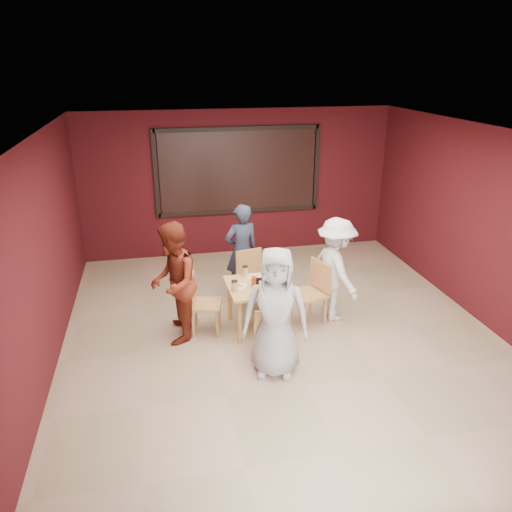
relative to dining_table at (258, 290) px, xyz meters
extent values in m
plane|color=tan|center=(0.28, -0.35, -0.61)|extent=(7.00, 7.00, 0.00)
cube|color=black|center=(0.28, 3.10, 1.04)|extent=(3.00, 0.02, 1.50)
cube|color=tan|center=(0.00, 0.00, 0.06)|extent=(0.90, 0.90, 0.04)
cylinder|color=tan|center=(-0.36, 0.33, -0.28)|extent=(0.06, 0.06, 0.65)
cylinder|color=tan|center=(0.33, 0.36, -0.28)|extent=(0.06, 0.06, 0.65)
cylinder|color=tan|center=(-0.33, -0.36, -0.28)|extent=(0.06, 0.06, 0.65)
cylinder|color=tan|center=(0.36, -0.33, -0.28)|extent=(0.06, 0.06, 0.65)
cylinder|color=white|center=(0.00, -0.27, 0.08)|extent=(0.22, 0.22, 0.01)
cone|color=#EDB453|center=(0.00, -0.27, 0.10)|extent=(0.20, 0.20, 0.02)
cylinder|color=#F8ECC5|center=(0.12, -0.36, 0.15)|extent=(0.09, 0.09, 0.14)
cylinder|color=black|center=(0.12, -0.36, 0.22)|extent=(0.09, 0.09, 0.01)
cylinder|color=white|center=(0.00, 0.27, 0.08)|extent=(0.22, 0.22, 0.01)
cone|color=#EDB453|center=(0.00, 0.27, 0.10)|extent=(0.20, 0.20, 0.02)
cylinder|color=#F8ECC5|center=(-0.12, 0.36, 0.15)|extent=(0.09, 0.09, 0.14)
cylinder|color=black|center=(-0.12, 0.36, 0.22)|extent=(0.09, 0.09, 0.01)
cylinder|color=white|center=(-0.27, 0.00, 0.08)|extent=(0.22, 0.22, 0.01)
cone|color=#EDB453|center=(-0.27, 0.00, 0.10)|extent=(0.20, 0.20, 0.02)
cylinder|color=#F8ECC5|center=(-0.36, -0.12, 0.15)|extent=(0.09, 0.09, 0.14)
cylinder|color=black|center=(-0.36, -0.12, 0.22)|extent=(0.09, 0.09, 0.01)
cylinder|color=white|center=(0.27, 0.00, 0.08)|extent=(0.22, 0.22, 0.01)
cone|color=#EDB453|center=(0.27, 0.00, 0.10)|extent=(0.20, 0.20, 0.02)
cylinder|color=#F8ECC5|center=(0.36, 0.12, 0.15)|extent=(0.09, 0.09, 0.14)
cylinder|color=black|center=(0.36, 0.12, 0.22)|extent=(0.09, 0.09, 0.01)
cylinder|color=silver|center=(0.07, -0.03, 0.13)|extent=(0.06, 0.06, 0.10)
cylinder|color=silver|center=(0.02, -0.07, 0.12)|extent=(0.05, 0.05, 0.08)
cylinder|color=#A3280B|center=(-0.07, -0.04, 0.15)|extent=(0.07, 0.07, 0.15)
cube|color=black|center=(0.02, 0.01, 0.13)|extent=(0.11, 0.06, 0.10)
cube|color=#C5824C|center=(-0.03, -0.79, -0.22)|extent=(0.43, 0.43, 0.04)
cylinder|color=#C5824C|center=(0.15, -0.67, -0.42)|extent=(0.03, 0.03, 0.37)
cylinder|color=#C5824C|center=(-0.15, -0.62, -0.42)|extent=(0.03, 0.03, 0.37)
cylinder|color=#C5824C|center=(0.10, -0.97, -0.42)|extent=(0.03, 0.03, 0.37)
cylinder|color=#C5824C|center=(-0.20, -0.92, -0.42)|extent=(0.03, 0.03, 0.37)
cube|color=#C5824C|center=(-0.06, -0.96, -0.01)|extent=(0.37, 0.09, 0.36)
cube|color=#C5824C|center=(0.08, 0.69, -0.17)|extent=(0.52, 0.52, 0.04)
cylinder|color=#C5824C|center=(-0.05, 0.48, -0.40)|extent=(0.04, 0.04, 0.42)
cylinder|color=#C5824C|center=(0.29, 0.56, -0.40)|extent=(0.04, 0.04, 0.42)
cylinder|color=#C5824C|center=(-0.13, 0.81, -0.40)|extent=(0.04, 0.04, 0.42)
cylinder|color=#C5824C|center=(0.21, 0.90, -0.40)|extent=(0.04, 0.04, 0.42)
cube|color=#C5824C|center=(0.03, 0.87, 0.08)|extent=(0.43, 0.14, 0.41)
cube|color=#C5824C|center=(-0.74, 0.05, -0.18)|extent=(0.50, 0.50, 0.04)
cylinder|color=#C5824C|center=(-0.62, -0.15, -0.40)|extent=(0.04, 0.04, 0.41)
cylinder|color=#C5824C|center=(-0.54, 0.18, -0.40)|extent=(0.04, 0.04, 0.41)
cylinder|color=#C5824C|center=(-0.95, -0.07, -0.40)|extent=(0.04, 0.04, 0.41)
cylinder|color=#C5824C|center=(-0.87, 0.26, -0.40)|extent=(0.04, 0.04, 0.41)
cube|color=#C5824C|center=(-0.93, 0.10, 0.06)|extent=(0.13, 0.42, 0.40)
cube|color=#C5824C|center=(0.75, 0.00, -0.15)|extent=(0.57, 0.57, 0.04)
cylinder|color=#C5824C|center=(0.52, 0.12, -0.39)|extent=(0.04, 0.04, 0.44)
cylinder|color=#C5824C|center=(0.63, -0.23, -0.39)|extent=(0.04, 0.04, 0.44)
cylinder|color=#C5824C|center=(0.86, 0.24, -0.39)|extent=(0.04, 0.04, 0.44)
cylinder|color=#C5824C|center=(0.98, -0.11, -0.39)|extent=(0.04, 0.04, 0.44)
cube|color=#C5824C|center=(0.94, 0.07, 0.11)|extent=(0.18, 0.44, 0.43)
imported|color=#AFAFAF|center=(-0.02, -1.10, 0.22)|extent=(0.92, 0.74, 1.65)
imported|color=#2A314A|center=(-0.03, 1.12, 0.17)|extent=(0.64, 0.50, 1.55)
imported|color=maroon|center=(-1.18, -0.04, 0.23)|extent=(0.74, 0.90, 1.68)
imported|color=silver|center=(1.17, 0.09, 0.17)|extent=(0.77, 1.10, 1.56)
camera|label=1|loc=(-1.34, -6.23, 3.04)|focal=35.00mm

